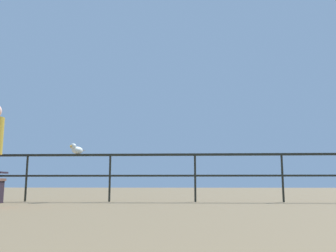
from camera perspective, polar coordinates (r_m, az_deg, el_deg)
pier_railing at (r=7.61m, az=11.23°, el=-6.33°), size 19.91×0.05×1.01m
seagull_on_rail at (r=7.88m, az=-14.49°, el=-3.66°), size 0.28×0.43×0.22m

